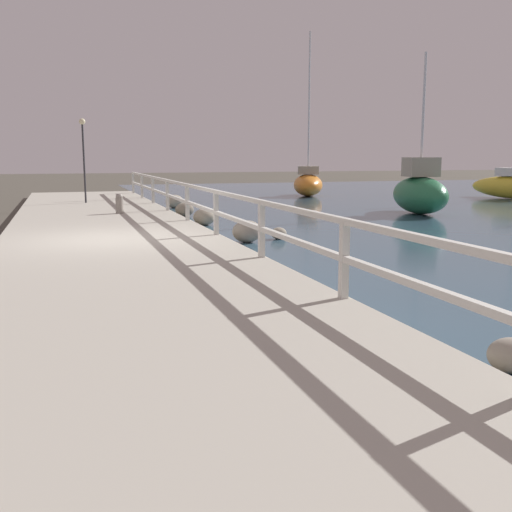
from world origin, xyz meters
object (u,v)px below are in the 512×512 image
dock_lamp (83,144)px  sailboat_orange (308,183)px  sailboat_green (420,192)px  mooring_bollard (119,203)px

dock_lamp → sailboat_orange: size_ratio=0.39×
sailboat_green → mooring_bollard: bearing=-172.8°
mooring_bollard → dock_lamp: size_ratio=0.20×
mooring_bollard → sailboat_green: 10.31m
sailboat_green → sailboat_orange: size_ratio=0.69×
mooring_bollard → sailboat_green: bearing=-4.0°
dock_lamp → sailboat_orange: (11.06, 4.44, -1.80)m
dock_lamp → sailboat_green: sailboat_green is taller
mooring_bollard → dock_lamp: bearing=99.8°
sailboat_green → sailboat_orange: sailboat_orange is taller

